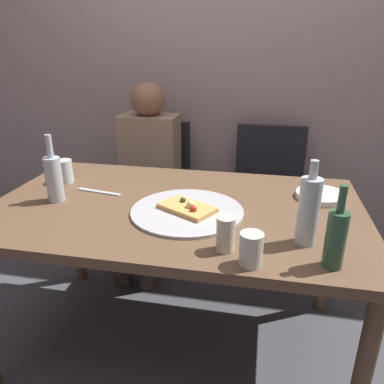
% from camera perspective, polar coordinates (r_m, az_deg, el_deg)
% --- Properties ---
extents(ground_plane, '(8.00, 8.00, 0.00)m').
position_cam_1_polar(ground_plane, '(1.99, -2.15, -21.98)').
color(ground_plane, '#424247').
extents(back_wall, '(6.00, 0.10, 2.60)m').
position_cam_1_polar(back_wall, '(2.57, 3.75, 20.08)').
color(back_wall, gray).
rests_on(back_wall, ground_plane).
extents(dining_table, '(1.56, 0.93, 0.75)m').
position_cam_1_polar(dining_table, '(1.60, -2.49, -4.40)').
color(dining_table, brown).
rests_on(dining_table, ground_plane).
extents(pizza_tray, '(0.46, 0.46, 0.01)m').
position_cam_1_polar(pizza_tray, '(1.49, -0.76, -2.98)').
color(pizza_tray, '#ADADB2').
rests_on(pizza_tray, dining_table).
extents(pizza_slice_last, '(0.26, 0.22, 0.05)m').
position_cam_1_polar(pizza_slice_last, '(1.48, -0.69, -2.39)').
color(pizza_slice_last, tan).
rests_on(pizza_slice_last, pizza_tray).
extents(wine_bottle, '(0.07, 0.07, 0.29)m').
position_cam_1_polar(wine_bottle, '(1.28, 17.54, -2.69)').
color(wine_bottle, '#B2BCC1').
rests_on(wine_bottle, dining_table).
extents(beer_bottle, '(0.06, 0.06, 0.26)m').
position_cam_1_polar(beer_bottle, '(1.18, 21.30, -6.56)').
color(beer_bottle, '#2D5133').
rests_on(beer_bottle, dining_table).
extents(water_bottle, '(0.07, 0.07, 0.29)m').
position_cam_1_polar(water_bottle, '(1.68, -20.54, 2.13)').
color(water_bottle, '#B2BCC1').
rests_on(water_bottle, dining_table).
extents(tumbler_near, '(0.06, 0.06, 0.12)m').
position_cam_1_polar(tumbler_near, '(1.21, 5.21, -6.45)').
color(tumbler_near, beige).
rests_on(tumbler_near, dining_table).
extents(tumbler_far, '(0.07, 0.07, 0.11)m').
position_cam_1_polar(tumbler_far, '(1.15, 9.10, -8.72)').
color(tumbler_far, beige).
rests_on(tumbler_far, dining_table).
extents(wine_glass, '(0.08, 0.08, 0.11)m').
position_cam_1_polar(wine_glass, '(1.90, -19.03, 3.03)').
color(wine_glass, silver).
rests_on(wine_glass, dining_table).
extents(plate_stack, '(0.22, 0.22, 0.03)m').
position_cam_1_polar(plate_stack, '(1.72, 19.25, -0.49)').
color(plate_stack, white).
rests_on(plate_stack, dining_table).
extents(table_knife, '(0.22, 0.06, 0.01)m').
position_cam_1_polar(table_knife, '(1.74, -14.12, 0.02)').
color(table_knife, '#B7B7BC').
rests_on(table_knife, dining_table).
extents(chair_left, '(0.44, 0.44, 0.90)m').
position_cam_1_polar(chair_left, '(2.52, -5.85, 1.70)').
color(chair_left, black).
rests_on(chair_left, ground_plane).
extents(chair_right, '(0.44, 0.44, 0.90)m').
position_cam_1_polar(chair_right, '(2.42, 11.61, 0.45)').
color(chair_right, black).
rests_on(chair_right, ground_plane).
extents(guest_in_sweater, '(0.36, 0.56, 1.17)m').
position_cam_1_polar(guest_in_sweater, '(2.34, -7.04, 3.38)').
color(guest_in_sweater, '#937A60').
rests_on(guest_in_sweater, ground_plane).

